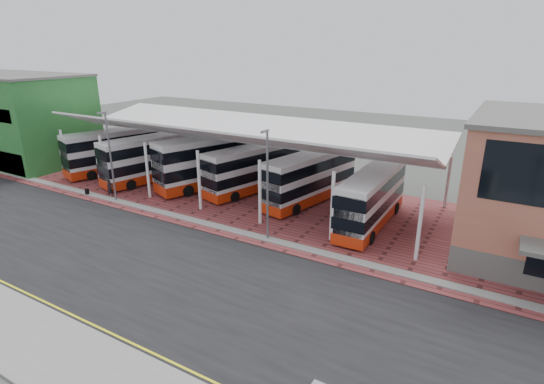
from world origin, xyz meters
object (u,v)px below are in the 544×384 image
object	(u,v)px
bus_1	(155,158)
bus_2	(215,161)
bus_3	(253,169)
pedestrian	(110,188)
bus_4	(310,178)
bus_5	(372,199)
bus_0	(118,151)

from	to	relation	value
bus_1	bus_2	distance (m)	6.69
bus_3	pedestrian	distance (m)	13.33
bus_4	bus_5	xyz separation A→B (m)	(6.37, -2.38, -0.07)
bus_0	bus_3	distance (m)	16.66
bus_0	bus_2	world-z (taller)	bus_2
bus_3	pedestrian	xyz separation A→B (m)	(-10.38, -8.26, -1.32)
pedestrian	bus_5	bearing A→B (deg)	-65.92
bus_3	bus_5	world-z (taller)	bus_3
bus_2	bus_5	world-z (taller)	bus_2
bus_1	bus_4	size ratio (longest dim) A/B	1.05
bus_0	bus_4	bearing A→B (deg)	22.35
bus_2	bus_3	xyz separation A→B (m)	(4.22, 0.47, -0.32)
bus_3	pedestrian	bearing A→B (deg)	-125.84
bus_0	bus_3	xyz separation A→B (m)	(16.55, 1.88, -0.14)
bus_4	bus_5	bearing A→B (deg)	-8.21
bus_3	bus_4	xyz separation A→B (m)	(5.95, 0.02, 0.03)
bus_4	bus_0	bearing A→B (deg)	-162.91
bus_1	bus_3	distance (m)	10.91
bus_1	bus_3	bearing A→B (deg)	25.46
bus_2	bus_3	distance (m)	4.26
bus_4	bus_5	distance (m)	6.80
bus_3	bus_4	distance (m)	5.95
bus_3	bus_4	world-z (taller)	bus_4
bus_5	bus_2	bearing A→B (deg)	173.58
bus_2	bus_5	xyz separation A→B (m)	(16.54, -1.89, -0.36)
bus_1	bus_2	size ratio (longest dim) A/B	0.93
bus_0	bus_3	size ratio (longest dim) A/B	1.06
bus_0	bus_5	xyz separation A→B (m)	(28.87, -0.47, -0.18)
bus_4	pedestrian	world-z (taller)	bus_4
bus_2	bus_4	world-z (taller)	bus_2
bus_5	pedestrian	distance (m)	23.49
bus_0	bus_1	distance (m)	5.85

